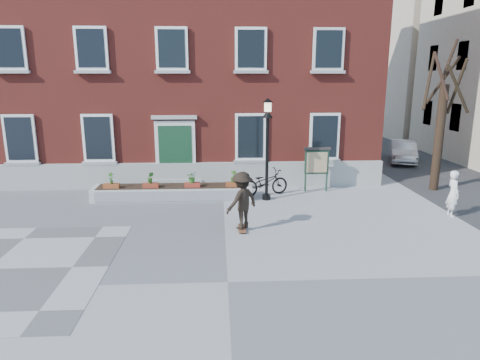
{
  "coord_description": "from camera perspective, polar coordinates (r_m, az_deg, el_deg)",
  "views": [
    {
      "loc": [
        -0.19,
        -9.2,
        4.71
      ],
      "look_at": [
        0.5,
        4.0,
        1.5
      ],
      "focal_mm": 32.0,
      "sensor_mm": 36.0,
      "label": 1
    }
  ],
  "objects": [
    {
      "name": "ground",
      "position": [
        10.34,
        -1.65,
        -13.45
      ],
      "size": [
        100.0,
        100.0,
        0.0
      ],
      "primitive_type": "plane",
      "color": "gray",
      "rests_on": "ground"
    },
    {
      "name": "bicycle",
      "position": [
        17.31,
        3.3,
        -0.34
      ],
      "size": [
        2.16,
        1.36,
        1.07
      ],
      "primitive_type": "imported",
      "rotation": [
        0.0,
        0.0,
        1.92
      ],
      "color": "black",
      "rests_on": "ground"
    },
    {
      "name": "parked_car",
      "position": [
        25.79,
        20.91,
        3.6
      ],
      "size": [
        2.46,
        3.94,
        1.23
      ],
      "primitive_type": "imported",
      "rotation": [
        0.0,
        0.0,
        -0.34
      ],
      "color": "silver",
      "rests_on": "ground"
    },
    {
      "name": "bystander",
      "position": [
        16.34,
        26.54,
        -1.64
      ],
      "size": [
        0.42,
        0.61,
        1.61
      ],
      "primitive_type": "imported",
      "rotation": [
        0.0,
        0.0,
        1.51
      ],
      "color": "white",
      "rests_on": "ground"
    },
    {
      "name": "brick_building",
      "position": [
        23.31,
        -7.8,
        17.44
      ],
      "size": [
        18.4,
        10.85,
        12.6
      ],
      "color": "maroon",
      "rests_on": "ground"
    },
    {
      "name": "planter_assembly",
      "position": [
        17.06,
        -8.94,
        -1.49
      ],
      "size": [
        6.2,
        1.12,
        1.15
      ],
      "color": "silver",
      "rests_on": "ground"
    },
    {
      "name": "bare_tree",
      "position": [
        19.61,
        25.18,
        6.74
      ],
      "size": [
        1.83,
        1.83,
        6.16
      ],
      "color": "#302015",
      "rests_on": "ground"
    },
    {
      "name": "lamp_post",
      "position": [
        16.34,
        3.67,
        5.98
      ],
      "size": [
        0.4,
        0.4,
        3.93
      ],
      "color": "black",
      "rests_on": "ground"
    },
    {
      "name": "notice_board",
      "position": [
        18.02,
        10.19,
        2.4
      ],
      "size": [
        1.1,
        0.16,
        1.87
      ],
      "color": "#1B3623",
      "rests_on": "ground"
    },
    {
      "name": "skateboarder",
      "position": [
        13.24,
        0.27,
        -2.76
      ],
      "size": [
        1.32,
        1.26,
        1.88
      ],
      "color": "brown",
      "rests_on": "ground"
    }
  ]
}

